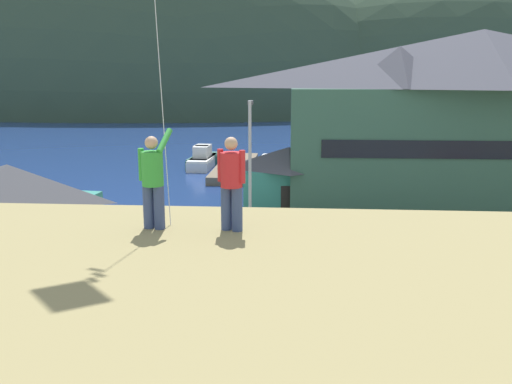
{
  "coord_description": "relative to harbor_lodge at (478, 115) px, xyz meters",
  "views": [
    {
      "loc": [
        0.7,
        -17.06,
        8.83
      ],
      "look_at": [
        -1.22,
        9.0,
        3.28
      ],
      "focal_mm": 39.22,
      "sensor_mm": 36.0,
      "label": 1
    }
  ],
  "objects": [
    {
      "name": "wharf_dock",
      "position": [
        -17.61,
        12.36,
        -5.8
      ],
      "size": [
        3.2,
        14.32,
        0.7
      ],
      "color": "#70604C",
      "rests_on": "ground"
    },
    {
      "name": "moored_boat_outer_mooring",
      "position": [
        -13.96,
        8.21,
        -5.43
      ],
      "size": [
        3.49,
        8.37,
        2.16
      ],
      "color": "silver",
      "rests_on": "ground"
    },
    {
      "name": "parked_car_lone_by_shed",
      "position": [
        -18.33,
        -20.37,
        -5.09
      ],
      "size": [
        4.35,
        2.37,
        1.82
      ],
      "color": "silver",
      "rests_on": "parking_lot_pad"
    },
    {
      "name": "parked_car_back_row_left",
      "position": [
        -14.8,
        -13.7,
        -5.09
      ],
      "size": [
        4.22,
        2.1,
        1.82
      ],
      "color": "#236633",
      "rests_on": "parking_lot_pad"
    },
    {
      "name": "parking_light_pole",
      "position": [
        -14.29,
        -10.63,
        -1.8
      ],
      "size": [
        0.24,
        0.78,
        7.42
      ],
      "color": "#ADADB2",
      "rests_on": "parking_lot_pad"
    },
    {
      "name": "ground_plane",
      "position": [
        -12.65,
        -21.18,
        -6.15
      ],
      "size": [
        600.0,
        600.0,
        0.0
      ],
      "primitive_type": "plane",
      "color": "#66604C"
    },
    {
      "name": "far_hill_far_shoulder",
      "position": [
        29.22,
        94.22,
        -6.15
      ],
      "size": [
        126.21,
        45.62,
        62.38
      ],
      "primitive_type": "ellipsoid",
      "color": "#334733",
      "rests_on": "ground"
    },
    {
      "name": "person_companion",
      "position": [
        -13.14,
        -28.28,
        0.76
      ],
      "size": [
        0.53,
        0.4,
        1.74
      ],
      "color": "#384770",
      "rests_on": "grassy_hill_foreground"
    },
    {
      "name": "parked_car_front_row_red",
      "position": [
        -9.72,
        -21.76,
        -5.09
      ],
      "size": [
        4.36,
        2.37,
        1.82
      ],
      "color": "#B28923",
      "rests_on": "parking_lot_pad"
    },
    {
      "name": "person_kite_flyer",
      "position": [
        -14.61,
        -28.25,
        0.77
      ],
      "size": [
        0.59,
        0.62,
        1.86
      ],
      "color": "#384770",
      "rests_on": "grassy_hill_foreground"
    },
    {
      "name": "parked_car_mid_row_center",
      "position": [
        -7.53,
        -13.98,
        -5.09
      ],
      "size": [
        4.3,
        2.25,
        1.82
      ],
      "color": "navy",
      "rests_on": "parking_lot_pad"
    },
    {
      "name": "storage_shed_waterside",
      "position": [
        -12.48,
        -1.82,
        -4.01
      ],
      "size": [
        6.57,
        4.72,
        4.13
      ],
      "color": "#338475",
      "rests_on": "ground"
    },
    {
      "name": "parked_car_mid_row_near",
      "position": [
        -2.58,
        -14.35,
        -5.09
      ],
      "size": [
        4.21,
        2.07,
        1.82
      ],
      "color": "silver",
      "rests_on": "parking_lot_pad"
    },
    {
      "name": "moored_boat_wharfside",
      "position": [
        -20.92,
        13.93,
        -5.43
      ],
      "size": [
        2.09,
        6.16,
        2.16
      ],
      "color": "silver",
      "rests_on": "ground"
    },
    {
      "name": "parking_lot_pad",
      "position": [
        -12.65,
        -16.18,
        -6.1
      ],
      "size": [
        40.0,
        20.0,
        0.1
      ],
      "primitive_type": "cube",
      "color": "gray",
      "rests_on": "ground"
    },
    {
      "name": "bay_water",
      "position": [
        -12.65,
        38.82,
        -6.14
      ],
      "size": [
        360.0,
        84.0,
        0.03
      ],
      "primitive_type": "cube",
      "color": "navy",
      "rests_on": "ground"
    },
    {
      "name": "harbor_lodge",
      "position": [
        0.0,
        0.0,
        0.0
      ],
      "size": [
        26.37,
        9.45,
        11.64
      ],
      "color": "#38604C",
      "rests_on": "ground"
    },
    {
      "name": "storage_shed_near_lot",
      "position": [
        -24.82,
        -14.59,
        -3.62
      ],
      "size": [
        7.86,
        5.67,
        4.88
      ],
      "color": "#338475",
      "rests_on": "ground"
    },
    {
      "name": "moored_boat_inner_slip",
      "position": [
        -20.94,
        14.8,
        -5.43
      ],
      "size": [
        2.54,
        6.36,
        2.16
      ],
      "color": "#23564C",
      "rests_on": "ground"
    },
    {
      "name": "far_hill_center_saddle",
      "position": [
        -52.77,
        95.93,
        -6.15
      ],
      "size": [
        138.86,
        69.68,
        84.24
      ],
      "primitive_type": "ellipsoid",
      "color": "#334733",
      "rests_on": "ground"
    }
  ]
}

